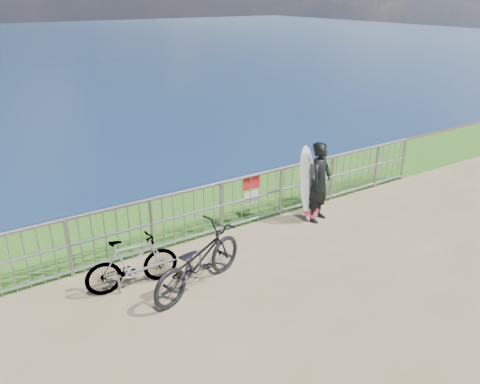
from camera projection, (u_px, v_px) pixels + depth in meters
grass_strip at (216, 207)px, 10.75m from camera, size 120.00×120.00×0.00m
railing at (243, 201)px, 9.68m from camera, size 10.06×0.10×1.13m
surfer at (320, 182)px, 9.85m from camera, size 0.75×0.63×1.74m
surfboard at (308, 187)px, 9.93m from camera, size 0.44×0.40×1.64m
bicycle_near at (198, 260)px, 7.64m from camera, size 2.11×1.32×1.04m
bicycle_far at (132, 263)px, 7.67m from camera, size 1.59×0.58×0.93m
bike_rack at (161, 265)px, 7.93m from camera, size 1.69×0.05×0.35m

